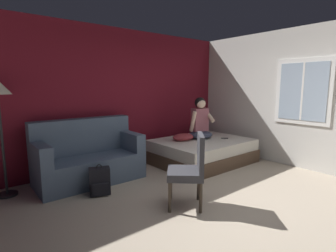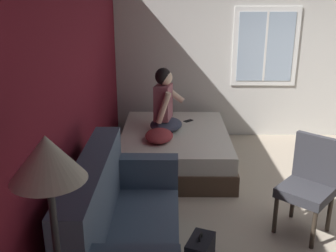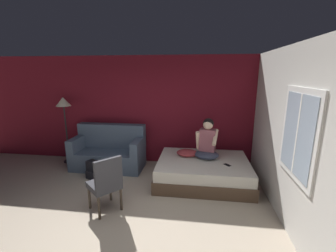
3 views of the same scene
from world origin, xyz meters
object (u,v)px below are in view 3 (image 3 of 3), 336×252
object	(u,v)px
throw_pillow	(187,153)
couch	(109,152)
side_chair	(106,182)
floor_lamp	(64,108)
backpack	(94,170)
cell_phone	(227,165)
person_seated	(207,142)
bed	(203,171)

from	to	relation	value
throw_pillow	couch	bearing A→B (deg)	172.36
side_chair	floor_lamp	size ratio (longest dim) A/B	0.58
backpack	cell_phone	distance (m)	2.88
person_seated	backpack	size ratio (longest dim) A/B	1.91
side_chair	throw_pillow	bearing A→B (deg)	50.26
bed	throw_pillow	xyz separation A→B (m)	(-0.35, 0.21, 0.31)
person_seated	throw_pillow	xyz separation A→B (m)	(-0.42, 0.07, -0.29)
person_seated	bed	bearing A→B (deg)	-117.58
couch	cell_phone	bearing A→B (deg)	-13.77
throw_pillow	cell_phone	size ratio (longest dim) A/B	3.33
couch	throw_pillow	xyz separation A→B (m)	(1.93, -0.26, 0.16)
throw_pillow	floor_lamp	bearing A→B (deg)	172.34
bed	throw_pillow	size ratio (longest dim) A/B	4.07
bed	couch	xyz separation A→B (m)	(-2.28, 0.47, 0.16)
bed	cell_phone	bearing A→B (deg)	-23.58
person_seated	throw_pillow	size ratio (longest dim) A/B	1.82
cell_phone	floor_lamp	xyz separation A→B (m)	(-3.94, 0.83, 0.94)
couch	backpack	bearing A→B (deg)	-99.23
side_chair	backpack	bearing A→B (deg)	124.69
couch	floor_lamp	bearing A→B (deg)	172.32
bed	floor_lamp	world-z (taller)	floor_lamp
couch	person_seated	distance (m)	2.42
bed	backpack	bearing A→B (deg)	-175.33
bed	floor_lamp	bearing A→B (deg)	169.73
side_chair	cell_phone	distance (m)	2.36
side_chair	couch	bearing A→B (deg)	110.50
side_chair	person_seated	distance (m)	2.25
bed	couch	distance (m)	2.33
person_seated	floor_lamp	distance (m)	3.63
couch	cell_phone	size ratio (longest dim) A/B	11.84
bed	side_chair	size ratio (longest dim) A/B	2.00
bed	person_seated	bearing A→B (deg)	62.42
side_chair	cell_phone	bearing A→B (deg)	27.94
couch	side_chair	world-z (taller)	couch
backpack	throw_pillow	size ratio (longest dim) A/B	0.95
cell_phone	couch	bearing A→B (deg)	124.50
backpack	floor_lamp	bearing A→B (deg)	142.63
couch	throw_pillow	world-z (taller)	couch
backpack	throw_pillow	world-z (taller)	throw_pillow
side_chair	throw_pillow	distance (m)	1.98
person_seated	cell_phone	bearing A→B (deg)	-41.15
side_chair	backpack	world-z (taller)	side_chair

